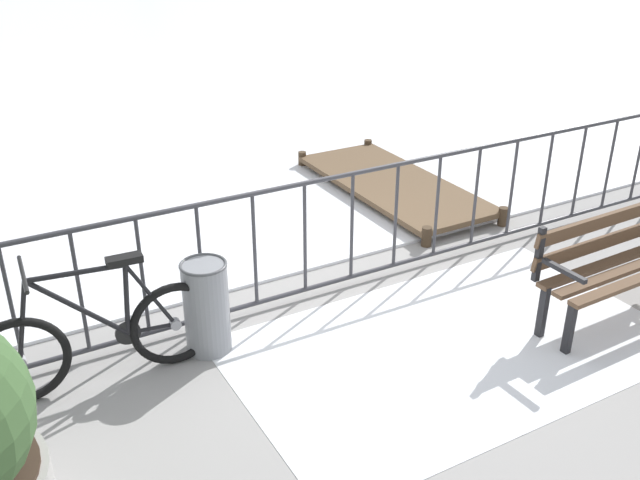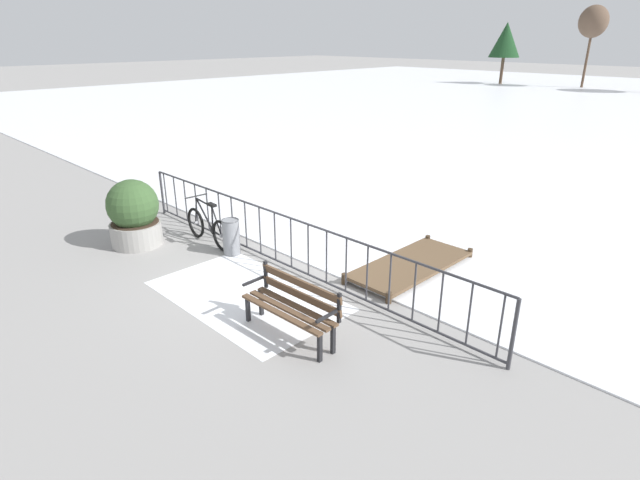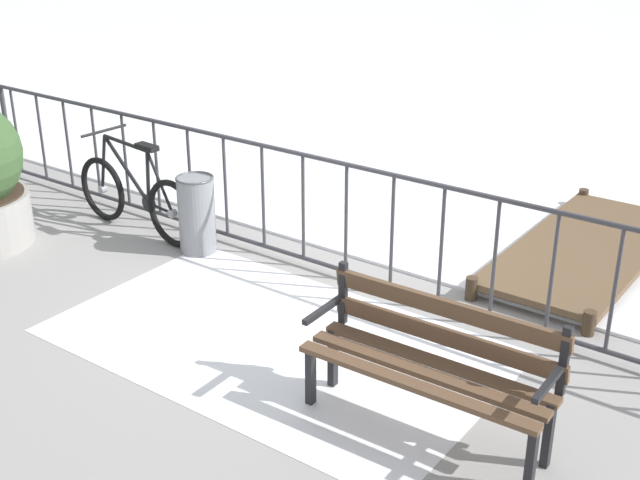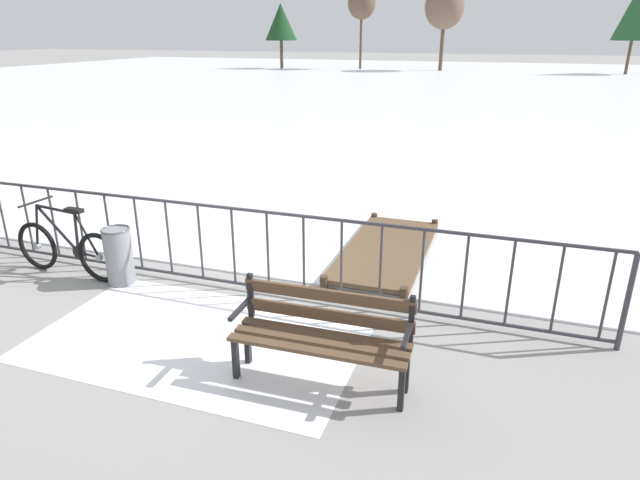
# 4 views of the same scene
# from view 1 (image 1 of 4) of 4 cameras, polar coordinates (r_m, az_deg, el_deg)

# --- Properties ---
(ground_plane) EXTENTS (160.00, 160.00, 0.00)m
(ground_plane) POSITION_cam_1_polar(r_m,az_deg,el_deg) (6.20, 0.68, -4.12)
(ground_plane) COLOR gray
(snow_patch) EXTENTS (3.36, 2.01, 0.01)m
(snow_patch) POSITION_cam_1_polar(r_m,az_deg,el_deg) (5.57, 10.65, -8.37)
(snow_patch) COLOR white
(snow_patch) RESTS_ON ground
(railing_fence) EXTENTS (9.06, 0.06, 1.07)m
(railing_fence) POSITION_cam_1_polar(r_m,az_deg,el_deg) (5.94, 0.71, 0.56)
(railing_fence) COLOR #38383D
(railing_fence) RESTS_ON ground
(bicycle_near_railing) EXTENTS (1.71, 0.52, 0.97)m
(bicycle_near_railing) POSITION_cam_1_polar(r_m,az_deg,el_deg) (5.15, -17.24, -7.49)
(bicycle_near_railing) COLOR black
(bicycle_near_railing) RESTS_ON ground
(park_bench) EXTENTS (1.61, 0.52, 0.89)m
(park_bench) POSITION_cam_1_polar(r_m,az_deg,el_deg) (6.14, 22.90, -1.24)
(park_bench) COLOR brown
(park_bench) RESTS_ON ground
(trash_bin) EXTENTS (0.35, 0.35, 0.73)m
(trash_bin) POSITION_cam_1_polar(r_m,az_deg,el_deg) (5.33, -9.13, -5.29)
(trash_bin) COLOR gray
(trash_bin) RESTS_ON ground
(wooden_dock) EXTENTS (1.10, 2.70, 0.20)m
(wooden_dock) POSITION_cam_1_polar(r_m,az_deg,el_deg) (8.23, 5.89, 4.54)
(wooden_dock) COLOR brown
(wooden_dock) RESTS_ON ground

